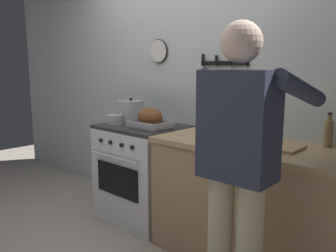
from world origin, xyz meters
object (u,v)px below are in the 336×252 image
(cutting_board, at_px, (273,146))
(bottle_soy_sauce, at_px, (221,125))
(stove, at_px, (143,172))
(bottle_vinegar, at_px, (328,133))
(person_cook, at_px, (239,160))
(bottle_wine_red, at_px, (223,120))
(stock_pot, at_px, (131,111))
(bottle_dish_soap, at_px, (218,121))
(roasting_pan, at_px, (150,119))
(saucepan, at_px, (114,119))

(cutting_board, relative_size, bottle_soy_sauce, 2.00)
(stove, xyz_separation_m, bottle_vinegar, (1.55, 0.24, 0.55))
(person_cook, height_order, bottle_wine_red, person_cook)
(cutting_board, bearing_deg, bottle_vinegar, 43.24)
(stock_pot, relative_size, bottle_dish_soap, 1.17)
(stock_pot, distance_m, cutting_board, 1.51)
(cutting_board, bearing_deg, bottle_wine_red, 172.57)
(bottle_vinegar, bearing_deg, roasting_pan, -168.32)
(stock_pot, xyz_separation_m, bottle_dish_soap, (0.91, 0.16, -0.02))
(cutting_board, bearing_deg, saucepan, -175.76)
(stove, bearing_deg, roasting_pan, -18.94)
(stove, distance_m, bottle_soy_sauce, 0.94)
(stove, xyz_separation_m, roasting_pan, (0.15, -0.05, 0.53))
(cutting_board, bearing_deg, bottle_dish_soap, 158.63)
(roasting_pan, xyz_separation_m, cutting_board, (1.13, 0.04, -0.07))
(person_cook, height_order, saucepan, person_cook)
(bottle_wine_red, bearing_deg, stove, -177.16)
(roasting_pan, xyz_separation_m, bottle_dish_soap, (0.53, 0.27, 0.01))
(roasting_pan, bearing_deg, person_cook, -24.69)
(person_cook, height_order, bottle_soy_sauce, person_cook)
(stock_pot, bearing_deg, bottle_soy_sauce, 3.74)
(person_cook, relative_size, stock_pot, 6.56)
(bottle_wine_red, height_order, bottle_soy_sauce, bottle_wine_red)
(person_cook, relative_size, bottle_vinegar, 7.06)
(saucepan, distance_m, bottle_dish_soap, 0.99)
(saucepan, bearing_deg, stock_pot, 82.60)
(bottle_dish_soap, height_order, bottle_soy_sauce, bottle_dish_soap)
(bottle_dish_soap, bearing_deg, bottle_soy_sauce, -47.66)
(stove, xyz_separation_m, person_cook, (1.39, -0.62, 0.50))
(cutting_board, bearing_deg, stock_pot, 177.30)
(person_cook, bearing_deg, stock_pot, 56.34)
(stove, relative_size, roasting_pan, 2.56)
(stove, height_order, person_cook, person_cook)
(stove, height_order, bottle_soy_sauce, bottle_soy_sauce)
(stock_pot, xyz_separation_m, bottle_wine_red, (1.07, -0.01, 0.03))
(cutting_board, distance_m, bottle_wine_red, 0.46)
(roasting_pan, distance_m, cutting_board, 1.14)
(person_cook, bearing_deg, roasting_pan, 54.45)
(roasting_pan, relative_size, saucepan, 2.27)
(bottle_soy_sauce, bearing_deg, bottle_wine_red, -47.00)
(bottle_vinegar, distance_m, bottle_dish_soap, 0.87)
(stove, xyz_separation_m, bottle_dish_soap, (0.69, 0.22, 0.54))
(bottle_dish_soap, bearing_deg, saucepan, -159.42)
(cutting_board, bearing_deg, person_cook, -80.72)
(roasting_pan, height_order, saucepan, roasting_pan)
(stove, bearing_deg, cutting_board, -0.66)
(cutting_board, distance_m, bottle_dish_soap, 0.65)
(bottle_soy_sauce, bearing_deg, stove, -171.10)
(person_cook, relative_size, saucepan, 10.71)
(stock_pot, bearing_deg, bottle_vinegar, 5.79)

